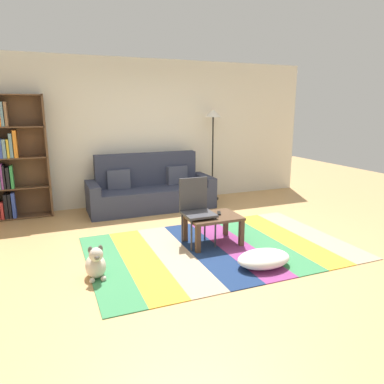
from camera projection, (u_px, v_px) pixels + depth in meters
name	position (u px, v px, depth m)	size (l,w,h in m)	color
ground_plane	(198.00, 245.00, 4.86)	(14.00, 14.00, 0.00)	tan
back_wall	(146.00, 133.00, 6.85)	(6.80, 0.10, 2.70)	silver
rug	(220.00, 248.00, 4.75)	(3.39, 2.18, 0.01)	#387F4C
couch	(151.00, 190.00, 6.57)	(2.26, 0.80, 1.00)	#2D3347
bookshelf	(11.00, 158.00, 5.84)	(0.90, 0.28, 2.03)	brown
coffee_table	(213.00, 221.00, 4.84)	(0.71, 0.53, 0.39)	#513826
pouf	(264.00, 259.00, 4.16)	(0.65, 0.43, 0.19)	white
dog	(96.00, 264.00, 3.89)	(0.22, 0.35, 0.40)	beige
standing_lamp	(213.00, 125.00, 6.98)	(0.32, 0.32, 1.78)	black
tv_remote	(219.00, 213.00, 4.91)	(0.04, 0.15, 0.02)	black
folding_chair	(196.00, 206.00, 4.81)	(0.40, 0.40, 0.90)	#38383D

